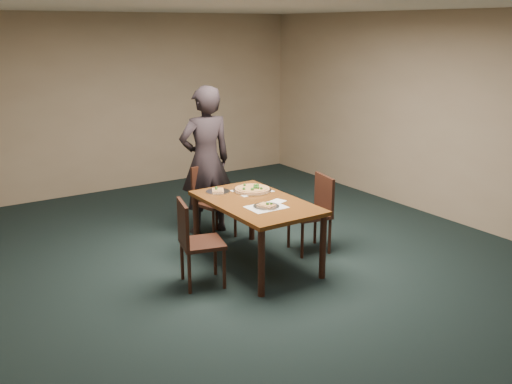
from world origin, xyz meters
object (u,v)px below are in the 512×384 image
dining_table (256,209)px  diner (206,161)px  slice_plate_far (218,191)px  slice_plate_near (266,206)px  chair_far (211,197)px  chair_right (315,209)px  pizza_pan (252,189)px  chair_left (195,238)px

dining_table → diner: (0.05, 1.24, 0.29)m
dining_table → slice_plate_far: (-0.18, 0.53, 0.10)m
slice_plate_near → slice_plate_far: (-0.14, 0.78, -0.00)m
chair_far → slice_plate_far: bearing=-121.9°
diner → dining_table: bearing=91.7°
chair_right → slice_plate_far: 1.17m
dining_table → slice_plate_near: size_ratio=5.36×
pizza_pan → slice_plate_near: 0.63m
dining_table → chair_far: chair_far is taller
chair_right → dining_table: bearing=-80.2°
chair_left → slice_plate_near: 0.83m
chair_far → slice_plate_far: 0.65m
chair_far → diner: (0.02, 0.15, 0.43)m
chair_right → diner: bearing=-137.5°
chair_left → chair_far: bearing=-20.8°
chair_right → chair_left: bearing=-76.1°
slice_plate_near → chair_right: bearing=15.3°
chair_left → diner: size_ratio=0.48×
chair_far → diner: diner is taller
pizza_pan → slice_plate_far: pizza_pan is taller
dining_table → slice_plate_near: 0.28m
chair_left → pizza_pan: 1.12m
dining_table → pizza_pan: bearing=63.0°
dining_table → chair_right: (0.83, -0.01, -0.14)m
dining_table → chair_far: size_ratio=1.65×
dining_table → slice_plate_near: slice_plate_near is taller
chair_far → chair_right: size_ratio=1.00×
dining_table → slice_plate_far: slice_plate_far is taller
chair_left → slice_plate_near: size_ratio=3.25×
diner → slice_plate_near: (-0.09, -1.50, -0.18)m
chair_right → slice_plate_near: size_ratio=3.25×
chair_far → pizza_pan: bearing=-90.6°
chair_left → diner: 1.66m
dining_table → slice_plate_near: (-0.03, -0.25, 0.11)m
dining_table → pizza_pan: 0.40m
chair_left → slice_plate_far: chair_left is taller
chair_left → slice_plate_far: 0.93m
chair_far → chair_right: bearing=-65.6°
dining_table → chair_left: chair_left is taller
slice_plate_near → slice_plate_far: size_ratio=1.00×
diner → chair_left: bearing=61.3°
dining_table → chair_left: size_ratio=1.65×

